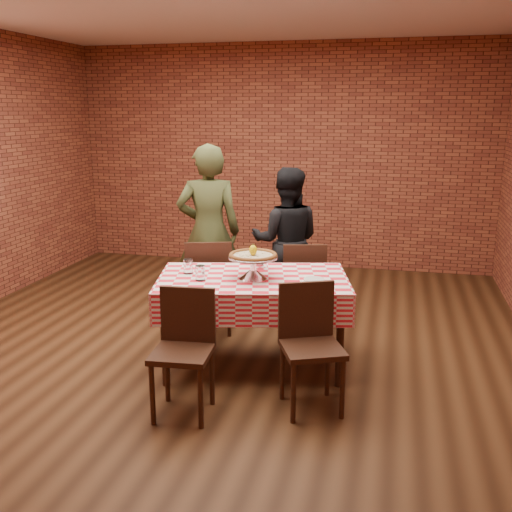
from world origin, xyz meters
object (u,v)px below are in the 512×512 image
diner_olive (209,232)px  diner_black (286,241)px  water_glass_left (200,273)px  chair_far_right (303,286)px  water_glass_right (188,266)px  chair_near_right (312,350)px  chair_far_left (209,285)px  table (253,322)px  pizza_stand (253,267)px  pizza (253,256)px  condiment_caddy (259,260)px  chair_near_left (182,356)px

diner_olive → diner_black: 0.80m
water_glass_left → chair_far_right: 1.32m
chair_far_right → water_glass_right: bearing=35.9°
chair_near_right → chair_far_left: chair_far_left is taller
diner_black → chair_far_left: bearing=42.4°
table → pizza_stand: 0.47m
pizza → chair_far_left: pizza is taller
pizza → diner_black: size_ratio=0.25×
chair_far_right → pizza: bearing=61.5°
chair_far_left → diner_olive: size_ratio=0.52×
pizza_stand → condiment_caddy: size_ratio=2.64×
table → chair_far_right: size_ratio=1.69×
water_glass_left → water_glass_right: size_ratio=1.00×
pizza_stand → chair_far_left: pizza_stand is taller
water_glass_left → chair_near_right: bearing=-24.1°
water_glass_right → chair_far_right: 1.28m
water_glass_right → diner_olive: (-0.19, 1.13, 0.05)m
table → pizza_stand: bearing=-75.1°
water_glass_right → chair_far_right: water_glass_right is taller
chair_near_left → chair_far_left: chair_far_left is taller
table → chair_near_right: bearing=-46.8°
pizza_stand → chair_near_left: pizza_stand is taller
pizza → chair_near_right: bearing=-45.7°
diner_black → pizza: bearing=82.4°
chair_far_left → diner_olive: (-0.13, 0.42, 0.42)m
water_glass_left → diner_black: 1.63m
condiment_caddy → chair_near_left: (-0.27, -1.15, -0.40)m
table → chair_far_right: chair_far_right is taller
table → pizza_stand: pizza_stand is taller
table → chair_far_left: size_ratio=1.64×
table → diner_black: size_ratio=0.99×
chair_near_right → condiment_caddy: bearing=100.0°
chair_near_left → chair_far_left: 1.60m
water_glass_left → diner_black: diner_black is taller
pizza → chair_near_left: pizza is taller
diner_black → diner_olive: bearing=14.4°
table → chair_near_left: 0.93m
diner_olive → water_glass_right: bearing=83.1°
pizza_stand → pizza: (0.00, -0.00, 0.09)m
diner_black → table: bearing=82.1°
water_glass_left → chair_far_left: (-0.22, 0.87, -0.37)m
condiment_caddy → diner_black: 1.14m
pizza → water_glass_right: 0.56m
pizza_stand → pizza: bearing=-45.0°
chair_near_right → chair_near_left: bearing=174.9°
chair_near_left → diner_black: (0.29, 2.29, 0.32)m
pizza → water_glass_right: (-0.55, 0.01, -0.12)m
chair_near_left → diner_black: size_ratio=0.58×
pizza → chair_far_right: pizza is taller
condiment_caddy → chair_near_left: condiment_caddy is taller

